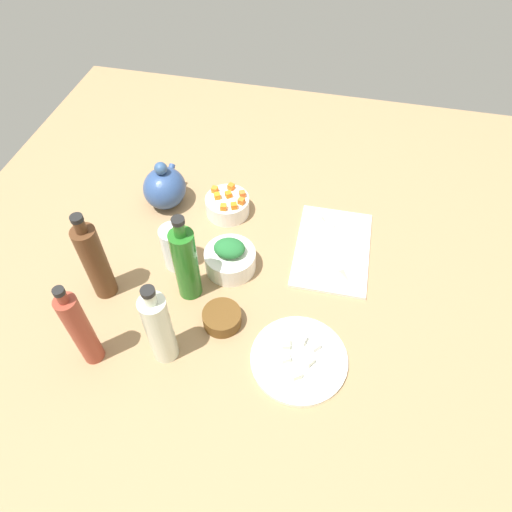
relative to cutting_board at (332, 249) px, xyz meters
The scene contains 32 objects.
tabletop 23.45cm from the cutting_board, 118.66° to the left, with size 190.00×190.00×3.00cm, color #9B7952.
cutting_board is the anchor object (origin of this frame).
plate_tofu 37.52cm from the cutting_board, behind, with size 23.85×23.85×1.20cm, color white.
bowl_greens 30.52cm from the cutting_board, 114.92° to the left, with size 14.30×14.30×6.36cm, color white.
bowl_carrots 35.19cm from the cutting_board, 75.97° to the left, with size 13.56×13.56×5.81cm, color white.
bowl_small_side 39.83cm from the cutting_board, 141.04° to the left, with size 10.02×10.02×4.20cm, color brown.
teapot 55.15cm from the cutting_board, 81.13° to the left, with size 15.77×13.13×16.03cm.
bottle_0 56.87cm from the cutting_board, 139.41° to the left, with size 6.30×6.30×26.61cm.
bottle_1 72.13cm from the cutting_board, 131.47° to the left, with size 5.00×5.00×27.95cm.
bottle_2 44.45cm from the cutting_board, 122.66° to the left, with size 6.38×6.38×28.18cm.
bottle_3 66.14cm from the cutting_board, 115.50° to the left, with size 6.12×6.12×28.69cm.
drinking_glass_0 45.56cm from the cutting_board, 108.97° to the left, with size 7.33×7.33×13.75cm, color white.
carrot_cube_0 36.88cm from the cutting_board, 68.95° to the left, with size 1.80×1.80×1.80cm, color orange.
carrot_cube_1 38.36cm from the cutting_board, 77.74° to the left, with size 1.80×1.80×1.80cm, color orange.
carrot_cube_2 30.84cm from the cutting_board, 75.62° to the left, with size 1.80×1.80×1.80cm, color orange.
carrot_cube_3 35.66cm from the cutting_board, 74.43° to the left, with size 1.80×1.80×1.80cm, color orange.
carrot_cube_4 34.65cm from the cutting_board, 83.63° to the left, with size 1.80×1.80×1.80cm, color orange.
carrot_cube_5 32.17cm from the cutting_board, 70.37° to the left, with size 1.80×1.80×1.80cm, color orange.
carrot_cube_6 40.46cm from the cutting_board, 74.53° to the left, with size 1.80×1.80×1.80cm, color orange.
carrot_cube_7 31.94cm from the cutting_board, 80.86° to the left, with size 1.80×1.80×1.80cm, color orange.
chopped_greens_mound 31.41cm from the cutting_board, 114.92° to the left, with size 8.61×6.92×4.11cm, color #236831.
tofu_cube_0 42.44cm from the cutting_board, behind, with size 2.20×2.20×2.20cm, color silver.
tofu_cube_1 39.37cm from the cutting_board, 169.43° to the left, with size 2.20×2.20×2.20cm, color white.
tofu_cube_2 33.87cm from the cutting_board, behind, with size 2.20×2.20×2.20cm, color silver.
tofu_cube_3 38.17cm from the cutting_board, behind, with size 2.20×2.20×2.20cm, color silver.
tofu_cube_4 35.90cm from the cutting_board, 167.53° to the left, with size 2.20×2.20×2.20cm, color silver.
tofu_cube_5 33.14cm from the cutting_board, behind, with size 2.20×2.20×2.20cm, color white.
dumpling_0 6.42cm from the cutting_board, ahead, with size 4.21×3.74×2.94cm, color beige.
dumpling_1 10.88cm from the cutting_board, 29.69° to the left, with size 5.02×4.28×2.50cm, color beige.
dumpling_2 4.90cm from the cutting_board, 98.36° to the left, with size 5.92×5.43×2.61cm, color beige.
dumpling_3 10.86cm from the cutting_board, 165.10° to the right, with size 5.08×5.08×2.57cm, color beige.
dumpling_4 11.54cm from the cutting_board, 150.14° to the left, with size 5.57×4.74×2.44cm, color beige.
Camera 1 is at (-79.70, -17.97, 106.75)cm, focal length 32.44 mm.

